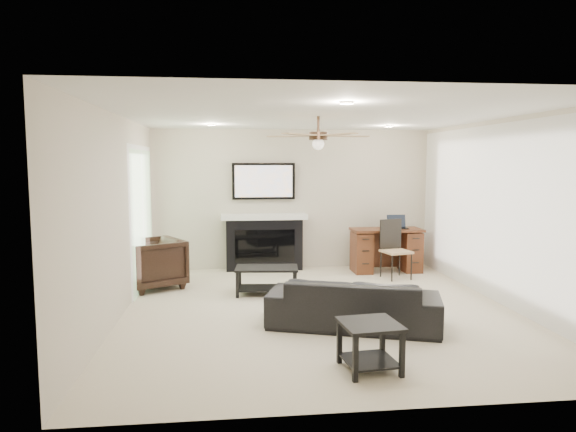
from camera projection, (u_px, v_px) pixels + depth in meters
name	position (u px, v px, depth m)	size (l,w,h in m)	color
room_shell	(333.00, 180.00, 6.61)	(5.50, 5.54, 2.52)	beige
sofa	(353.00, 303.00, 5.98)	(1.97, 0.77, 0.58)	black
armchair	(153.00, 264.00, 7.80)	(0.82, 0.84, 0.76)	black
coffee_table	(267.00, 281.00, 7.47)	(0.90, 0.50, 0.40)	black
end_table_near	(370.00, 346.00, 4.73)	(0.52, 0.52, 0.45)	black
end_table_left	(98.00, 292.00, 6.72)	(0.50, 0.50, 0.45)	black
fireplace_unit	(264.00, 217.00, 9.08)	(1.52, 0.34, 1.91)	black
desk	(386.00, 250.00, 9.00)	(1.22, 0.56, 0.76)	#432510
desk_chair	(396.00, 250.00, 8.45)	(0.42, 0.44, 0.97)	black
laptop	(398.00, 222.00, 8.95)	(0.33, 0.24, 0.23)	black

